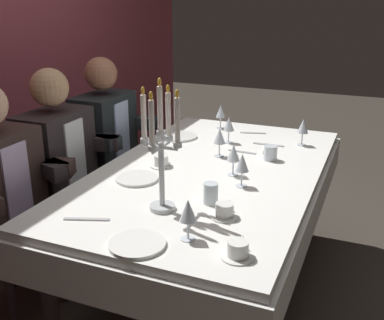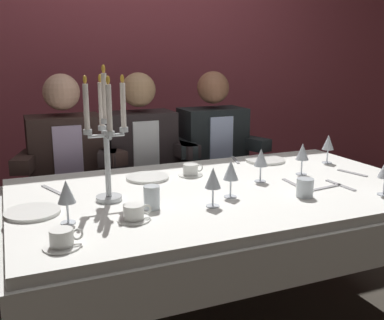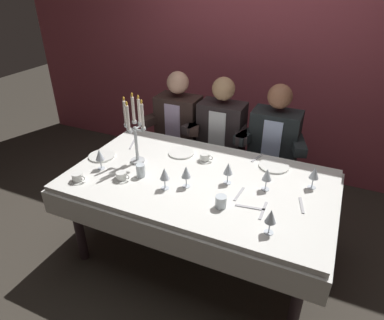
{
  "view_description": "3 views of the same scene",
  "coord_description": "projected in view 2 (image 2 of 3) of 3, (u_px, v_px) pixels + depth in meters",
  "views": [
    {
      "loc": [
        -2.15,
        -0.79,
        1.61
      ],
      "look_at": [
        -0.13,
        0.05,
        0.83
      ],
      "focal_mm": 43.36,
      "sensor_mm": 36.0,
      "label": 1
    },
    {
      "loc": [
        -0.91,
        -1.79,
        1.34
      ],
      "look_at": [
        -0.14,
        0.06,
        0.87
      ],
      "focal_mm": 42.0,
      "sensor_mm": 36.0,
      "label": 2
    },
    {
      "loc": [
        0.81,
        -1.92,
        2.07
      ],
      "look_at": [
        -0.08,
        0.05,
        0.85
      ],
      "focal_mm": 31.69,
      "sensor_mm": 36.0,
      "label": 3
    }
  ],
  "objects": [
    {
      "name": "knife_4",
      "position": [
        340.0,
        185.0,
        2.12
      ],
      "size": [
        0.02,
        0.19,
        0.01
      ],
      "primitive_type": "cube",
      "rotation": [
        0.0,
        0.0,
        1.59
      ],
      "color": "#B7B7BC",
      "rests_on": "dining_table"
    },
    {
      "name": "knife_3",
      "position": [
        326.0,
        187.0,
        2.08
      ],
      "size": [
        0.19,
        0.05,
        0.01
      ],
      "primitive_type": "cube",
      "rotation": [
        0.0,
        0.0,
        0.14
      ],
      "color": "#B7B7BC",
      "rests_on": "dining_table"
    },
    {
      "name": "candelabra",
      "position": [
        106.0,
        139.0,
        1.84
      ],
      "size": [
        0.19,
        0.19,
        0.57
      ],
      "color": "silver",
      "rests_on": "dining_table"
    },
    {
      "name": "coffee_cup_1",
      "position": [
        191.0,
        171.0,
        2.29
      ],
      "size": [
        0.13,
        0.12,
        0.06
      ],
      "color": "white",
      "rests_on": "dining_table"
    },
    {
      "name": "wine_glass_0",
      "position": [
        302.0,
        152.0,
        2.29
      ],
      "size": [
        0.07,
        0.07,
        0.16
      ],
      "color": "silver",
      "rests_on": "dining_table"
    },
    {
      "name": "knife_5",
      "position": [
        52.0,
        190.0,
        2.04
      ],
      "size": [
        0.08,
        0.18,
        0.01
      ],
      "primitive_type": "cube",
      "rotation": [
        0.0,
        0.0,
        1.92
      ],
      "color": "#B7B7BC",
      "rests_on": "dining_table"
    },
    {
      "name": "water_tumbler_0",
      "position": [
        152.0,
        197.0,
        1.79
      ],
      "size": [
        0.07,
        0.07,
        0.1
      ],
      "primitive_type": "cylinder",
      "color": "silver",
      "rests_on": "dining_table"
    },
    {
      "name": "seated_diner_0",
      "position": [
        66.0,
        160.0,
        2.66
      ],
      "size": [
        0.63,
        0.48,
        1.24
      ],
      "color": "#302328",
      "rests_on": "ground_plane"
    },
    {
      "name": "seated_diner_2",
      "position": [
        212.0,
        147.0,
        3.02
      ],
      "size": [
        0.63,
        0.48,
        1.24
      ],
      "color": "#302328",
      "rests_on": "ground_plane"
    },
    {
      "name": "spoon_2",
      "position": [
        293.0,
        184.0,
        2.14
      ],
      "size": [
        0.03,
        0.17,
        0.01
      ],
      "primitive_type": "cube",
      "rotation": [
        0.0,
        0.0,
        1.51
      ],
      "color": "#B7B7BC",
      "rests_on": "dining_table"
    },
    {
      "name": "dining_table",
      "position": [
        223.0,
        212.0,
        2.12
      ],
      "size": [
        1.94,
        1.14,
        0.74
      ],
      "color": "white",
      "rests_on": "ground_plane"
    },
    {
      "name": "wine_glass_4",
      "position": [
        261.0,
        159.0,
        2.16
      ],
      "size": [
        0.07,
        0.07,
        0.16
      ],
      "color": "silver",
      "rests_on": "dining_table"
    },
    {
      "name": "dinner_plate_1",
      "position": [
        148.0,
        177.0,
        2.23
      ],
      "size": [
        0.21,
        0.21,
        0.01
      ],
      "primitive_type": "cylinder",
      "color": "white",
      "rests_on": "dining_table"
    },
    {
      "name": "dinner_plate_0",
      "position": [
        265.0,
        160.0,
        2.61
      ],
      "size": [
        0.23,
        0.23,
        0.01
      ],
      "primitive_type": "cylinder",
      "color": "white",
      "rests_on": "dining_table"
    },
    {
      "name": "seated_diner_1",
      "position": [
        140.0,
        154.0,
        2.83
      ],
      "size": [
        0.63,
        0.48,
        1.24
      ],
      "color": "#302328",
      "rests_on": "ground_plane"
    },
    {
      "name": "wine_glass_5",
      "position": [
        66.0,
        193.0,
        1.62
      ],
      "size": [
        0.07,
        0.07,
        0.16
      ],
      "color": "silver",
      "rests_on": "dining_table"
    },
    {
      "name": "wine_glass_1",
      "position": [
        213.0,
        179.0,
        1.8
      ],
      "size": [
        0.07,
        0.07,
        0.16
      ],
      "color": "silver",
      "rests_on": "dining_table"
    },
    {
      "name": "wine_glass_6",
      "position": [
        328.0,
        143.0,
        2.54
      ],
      "size": [
        0.07,
        0.07,
        0.16
      ],
      "color": "silver",
      "rests_on": "dining_table"
    },
    {
      "name": "back_wall",
      "position": [
        128.0,
        54.0,
        3.44
      ],
      "size": [
        6.0,
        0.12,
        2.7
      ],
      "primitive_type": "cube",
      "color": "#9D404D",
      "rests_on": "ground_plane"
    },
    {
      "name": "coffee_cup_2",
      "position": [
        134.0,
        214.0,
        1.67
      ],
      "size": [
        0.13,
        0.12,
        0.06
      ],
      "color": "white",
      "rests_on": "dining_table"
    },
    {
      "name": "spoon_0",
      "position": [
        352.0,
        173.0,
        2.34
      ],
      "size": [
        0.06,
        0.17,
        0.01
      ],
      "primitive_type": "cube",
      "rotation": [
        0.0,
        0.0,
        1.84
      ],
      "color": "#B7B7BC",
      "rests_on": "dining_table"
    },
    {
      "name": "water_tumbler_1",
      "position": [
        305.0,
        188.0,
        1.94
      ],
      "size": [
        0.07,
        0.07,
        0.08
      ],
      "primitive_type": "cylinder",
      "color": "silver",
      "rests_on": "dining_table"
    },
    {
      "name": "wine_glass_3",
      "position": [
        231.0,
        171.0,
        1.92
      ],
      "size": [
        0.07,
        0.07,
        0.16
      ],
      "color": "silver",
      "rests_on": "dining_table"
    },
    {
      "name": "coffee_cup_0",
      "position": [
        62.0,
        239.0,
        1.44
      ],
      "size": [
        0.13,
        0.12,
        0.06
      ],
      "color": "white",
      "rests_on": "dining_table"
    },
    {
      "name": "dinner_plate_2",
      "position": [
        32.0,
        212.0,
        1.74
      ],
      "size": [
        0.21,
        0.21,
        0.01
      ],
      "primitive_type": "cylinder",
      "color": "white",
      "rests_on": "dining_table"
    },
    {
      "name": "fork_1",
      "position": [
        235.0,
        160.0,
        2.62
      ],
      "size": [
        0.07,
        0.17,
        0.01
      ],
      "primitive_type": "cube",
      "rotation": [
        0.0,
        0.0,
        1.28
      ],
      "color": "#B7B7BC",
      "rests_on": "dining_table"
    }
  ]
}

